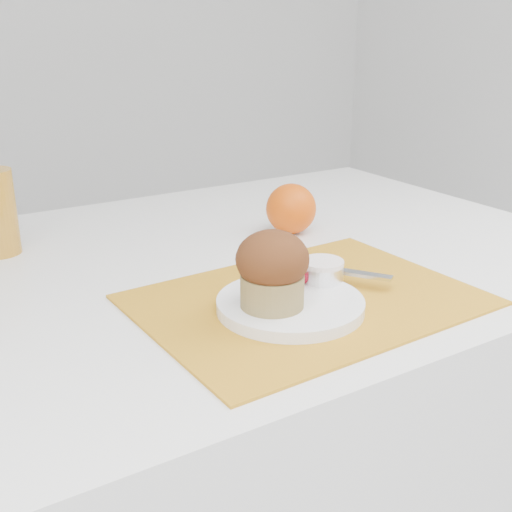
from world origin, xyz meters
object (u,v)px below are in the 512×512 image
plate (290,304)px  orange (291,209)px  table (217,464)px  muffin (272,269)px

plate → orange: 0.32m
table → orange: orange is taller
table → muffin: (-0.04, -0.22, 0.44)m
table → muffin: muffin is taller
table → muffin: 0.50m
plate → orange: size_ratio=2.15×
table → muffin: size_ratio=12.76×
orange → table: bearing=-166.0°
table → plate: 0.44m
table → muffin: bearing=-99.4°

